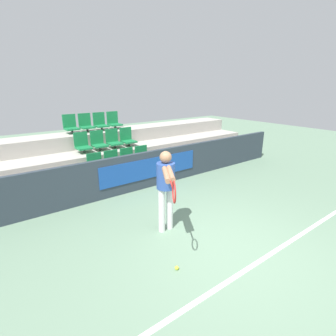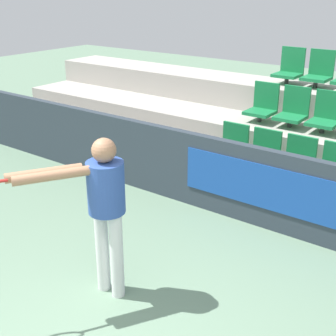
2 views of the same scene
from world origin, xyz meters
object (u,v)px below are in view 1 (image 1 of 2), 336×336
at_px(stadium_chair_8, 71,126).
at_px(stadium_chair_6, 114,140).
at_px(stadium_chair_3, 143,157).
at_px(stadium_chair_10, 100,123).
at_px(stadium_chair_4, 82,144).
at_px(stadium_chair_11, 114,122).
at_px(stadium_chair_9, 86,124).
at_px(tennis_player, 166,183).
at_px(stadium_chair_0, 96,166).
at_px(stadium_chair_1, 113,163).
at_px(stadium_chair_5, 99,142).
at_px(tennis_ball, 177,268).
at_px(stadium_chair_2, 129,160).
at_px(stadium_chair_7, 127,138).

bearing_deg(stadium_chair_8, stadium_chair_6, -43.43).
relative_size(stadium_chair_3, stadium_chair_10, 1.00).
relative_size(stadium_chair_4, stadium_chair_11, 1.00).
relative_size(stadium_chair_9, tennis_player, 0.36).
xyz_separation_m(stadium_chair_0, stadium_chair_1, (0.50, 0.00, 0.00)).
bearing_deg(stadium_chair_9, stadium_chair_4, -117.84).
xyz_separation_m(stadium_chair_4, stadium_chair_5, (0.50, 0.00, 0.00)).
height_order(stadium_chair_9, stadium_chair_10, same).
bearing_deg(stadium_chair_10, stadium_chair_9, 180.00).
xyz_separation_m(stadium_chair_1, stadium_chair_3, (0.99, 0.00, 0.00)).
relative_size(stadium_chair_4, tennis_ball, 8.90).
height_order(stadium_chair_1, stadium_chair_3, same).
xyz_separation_m(stadium_chair_2, stadium_chair_8, (-0.99, 1.88, 0.88)).
xyz_separation_m(stadium_chair_7, tennis_ball, (-1.82, -4.86, -1.09)).
distance_m(stadium_chair_2, stadium_chair_5, 1.15).
distance_m(stadium_chair_6, tennis_ball, 5.15).
xyz_separation_m(stadium_chair_8, tennis_player, (0.21, -4.79, -0.53)).
distance_m(stadium_chair_0, stadium_chair_8, 2.08).
distance_m(stadium_chair_9, stadium_chair_10, 0.50).
bearing_deg(stadium_chair_4, stadium_chair_0, -90.00).
bearing_deg(stadium_chair_9, stadium_chair_2, -75.21).
bearing_deg(stadium_chair_6, stadium_chair_0, -136.57).
bearing_deg(tennis_player, stadium_chair_8, 123.70).
height_order(stadium_chair_7, tennis_ball, stadium_chair_7).
bearing_deg(stadium_chair_4, stadium_chair_3, -32.26).
height_order(stadium_chair_2, stadium_chair_4, stadium_chair_4).
height_order(stadium_chair_7, stadium_chair_11, stadium_chair_11).
relative_size(stadium_chair_1, tennis_ball, 8.90).
bearing_deg(stadium_chair_11, stadium_chair_8, 180.00).
relative_size(stadium_chair_1, stadium_chair_4, 1.00).
xyz_separation_m(stadium_chair_10, tennis_player, (-0.78, -4.79, -0.53)).
xyz_separation_m(stadium_chair_4, tennis_player, (0.21, -3.85, -0.09)).
height_order(stadium_chair_5, tennis_ball, stadium_chair_5).
distance_m(stadium_chair_0, stadium_chair_9, 2.13).
relative_size(stadium_chair_7, stadium_chair_10, 1.00).
bearing_deg(stadium_chair_1, stadium_chair_4, 117.84).
bearing_deg(stadium_chair_5, stadium_chair_9, 90.00).
height_order(stadium_chair_3, tennis_ball, stadium_chair_3).
relative_size(stadium_chair_4, stadium_chair_8, 1.00).
xyz_separation_m(stadium_chair_1, stadium_chair_8, (-0.50, 1.88, 0.88)).
distance_m(stadium_chair_0, stadium_chair_3, 1.49).
height_order(stadium_chair_7, stadium_chair_8, stadium_chair_8).
height_order(stadium_chair_0, stadium_chair_3, same).
bearing_deg(stadium_chair_2, stadium_chair_8, 117.84).
relative_size(stadium_chair_1, stadium_chair_10, 1.00).
xyz_separation_m(stadium_chair_1, stadium_chair_7, (0.99, 0.94, 0.44)).
distance_m(stadium_chair_4, tennis_player, 3.86).
xyz_separation_m(stadium_chair_10, stadium_chair_11, (0.50, 0.00, 0.00)).
height_order(stadium_chair_4, stadium_chair_11, stadium_chair_11).
relative_size(stadium_chair_0, stadium_chair_1, 1.00).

